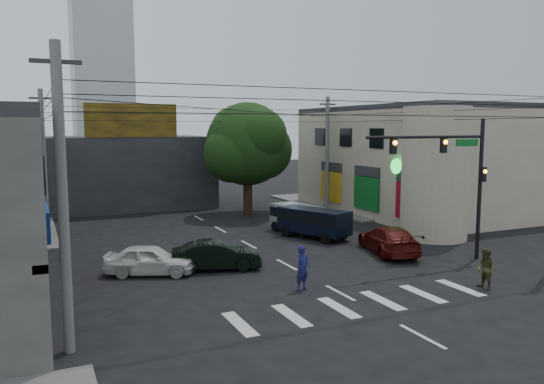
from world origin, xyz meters
TOP-DOWN VIEW (x-y plane):
  - ground at (0.00, 0.00)m, footprint 160.00×160.00m
  - sidewalk_far_right at (18.00, 18.00)m, footprint 16.00×16.00m
  - building_right at (18.00, 13.00)m, footprint 14.00×18.00m
  - corner_column at (11.00, 4.00)m, footprint 4.00×4.00m
  - building_far at (-4.00, 26.00)m, footprint 14.00×10.00m
  - billboard at (-4.00, 21.10)m, footprint 7.00×0.30m
  - tower_distant at (0.00, 70.00)m, footprint 9.00×9.00m
  - street_tree at (4.00, 17.00)m, footprint 6.40×6.40m
  - traffic_gantry at (7.82, -1.00)m, footprint 7.10×0.35m
  - utility_pole_near_left at (-10.50, -4.50)m, footprint 0.32×0.32m
  - utility_pole_far_left at (-10.50, 16.00)m, footprint 0.32×0.32m
  - utility_pole_far_right at (10.50, 16.00)m, footprint 0.32×0.32m
  - dark_sedan at (-3.44, 2.56)m, footprint 3.57×4.94m
  - white_compact at (-6.51, 3.05)m, footprint 4.57×5.27m
  - maroon_sedan at (6.08, 1.91)m, footprint 4.65×6.14m
  - silver_minivan at (4.21, 8.78)m, footprint 4.73×3.18m
  - navy_van at (4.32, 7.00)m, footprint 5.75×4.94m
  - traffic_officer at (-1.22, -2.00)m, footprint 1.02×0.96m
  - pedestrian_olive at (5.83, -5.05)m, footprint 0.87×0.68m

SIDE VIEW (x-z plane):
  - ground at x=0.00m, z-range 0.00..0.00m
  - sidewalk_far_right at x=18.00m, z-range 0.00..0.15m
  - dark_sedan at x=-3.44m, z-range 0.00..1.39m
  - white_compact at x=-6.51m, z-range 0.00..1.39m
  - maroon_sedan at x=6.08m, z-range 0.00..1.48m
  - pedestrian_olive at x=5.83m, z-range 0.00..1.74m
  - silver_minivan at x=4.21m, z-range 0.00..1.77m
  - navy_van at x=4.32m, z-range 0.00..1.81m
  - traffic_officer at x=-1.22m, z-range 0.00..1.91m
  - building_far at x=-4.00m, z-range 0.00..6.00m
  - building_right at x=18.00m, z-range 0.00..8.00m
  - corner_column at x=11.00m, z-range 0.00..8.00m
  - utility_pole_near_left at x=-10.50m, z-range 0.00..9.20m
  - utility_pole_far_left at x=-10.50m, z-range 0.00..9.20m
  - utility_pole_far_right at x=10.50m, z-range 0.00..9.20m
  - traffic_gantry at x=7.82m, z-range 1.23..8.43m
  - street_tree at x=4.00m, z-range 1.12..9.82m
  - billboard at x=-4.00m, z-range 6.00..8.60m
  - tower_distant at x=0.00m, z-range 0.00..44.00m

